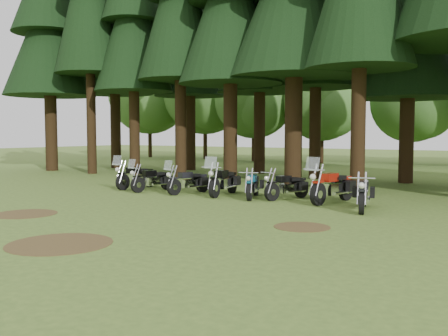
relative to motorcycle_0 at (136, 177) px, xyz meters
The scene contains 22 objects.
ground 6.74m from the motorcycle_0, 43.66° to the right, with size 120.00×120.00×0.00m, color #496827.
pine_front_0 15.32m from the motorcycle_0, 157.76° to the left, with size 5.49×5.49×16.17m.
pine_back_0 16.34m from the motorcycle_0, 138.75° to the left, with size 5.00×5.00×17.21m.
pine_back_1 14.10m from the motorcycle_0, 114.35° to the left, with size 4.52×4.52×16.22m.
pine_back_2 13.48m from the motorcycle_0, 87.16° to the left, with size 4.85×4.85×16.30m.
pine_back_4 14.62m from the motorcycle_0, 44.03° to the left, with size 4.94×4.94×13.78m.
decid_0 27.42m from the motorcycle_0, 129.89° to the left, with size 8.00×7.78×10.00m.
decid_1 24.46m from the motorcycle_0, 117.77° to the left, with size 7.91×7.69×9.88m.
decid_2 21.37m from the motorcycle_0, 105.46° to the left, with size 6.72×6.53×8.40m.
decid_3 20.88m from the motorcycle_0, 89.58° to the left, with size 6.12×5.95×7.65m.
decid_4 22.95m from the motorcycle_0, 73.45° to the left, with size 5.93×5.76×7.41m.
dirt_patch_0 6.91m from the motorcycle_0, 74.32° to the right, with size 1.80×1.80×0.01m, color #4C3D1E.
dirt_patch_1 10.25m from the motorcycle_0, 23.86° to the right, with size 1.40×1.40×0.01m, color #4C3D1E.
dirt_patch_2 10.45m from the motorcycle_0, 55.84° to the right, with size 2.20×2.20×0.01m, color #4C3D1E.
motorcycle_0 is the anchor object (origin of this frame).
motorcycle_1 1.29m from the motorcycle_0, 16.93° to the right, with size 0.70×2.10×1.32m.
motorcycle_2 2.93m from the motorcycle_0, ahead, with size 0.69×2.10×1.32m.
motorcycle_3 4.33m from the motorcycle_0, ahead, with size 0.67×2.39×1.50m.
motorcycle_4 5.63m from the motorcycle_0, ahead, with size 0.85×1.99×0.84m.
motorcycle_5 6.80m from the motorcycle_0, ahead, with size 0.80×2.00×0.84m.
motorcycle_6 8.46m from the motorcycle_0, ahead, with size 0.78×2.50×1.57m.
motorcycle_7 9.82m from the motorcycle_0, ahead, with size 0.72×2.19×0.91m.
Camera 1 is at (9.51, -10.79, 2.33)m, focal length 40.00 mm.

